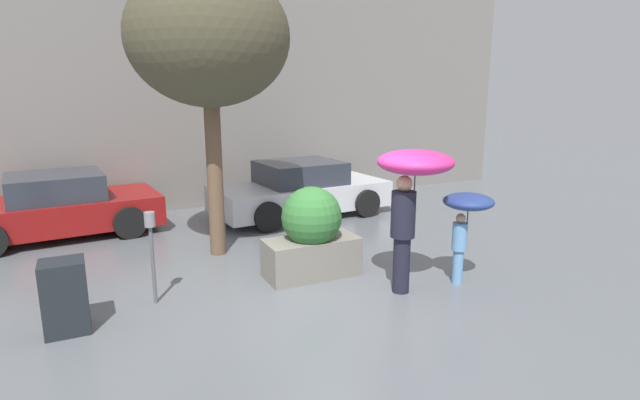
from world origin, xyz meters
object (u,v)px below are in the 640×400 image
planter_box (312,234)px  parking_meter (151,238)px  street_tree (208,39)px  parked_car_far (58,207)px  person_adult (412,180)px  newspaper_box (65,297)px  parked_car_near (300,190)px  person_child (466,211)px

planter_box → parking_meter: bearing=-179.8°
planter_box → parking_meter: 2.38m
street_tree → parking_meter: size_ratio=3.76×
parking_meter → parked_car_far: bearing=106.7°
person_adult → street_tree: bearing=136.0°
parked_car_far → parking_meter: size_ratio=3.06×
person_adult → newspaper_box: bearing=-179.3°
parked_car_near → parking_meter: parking_meter is taller
person_adult → parked_car_near: bearing=95.7°
person_child → parking_meter: size_ratio=1.08×
parked_car_near → planter_box: bearing=154.7°
person_child → parked_car_near: bearing=119.5°
parked_car_near → parking_meter: 5.25m
planter_box → person_adult: (1.01, -1.16, 0.96)m
parking_meter → planter_box: bearing=0.2°
planter_box → street_tree: (-1.06, 1.70, 3.00)m
parked_car_near → parking_meter: (-3.76, -3.65, 0.34)m
planter_box → street_tree: size_ratio=0.30×
street_tree → person_adult: bearing=-54.3°
parking_meter → newspaper_box: (-1.07, -0.40, -0.47)m
person_adult → newspaper_box: size_ratio=2.29×
person_adult → street_tree: street_tree is taller
parked_car_far → newspaper_box: 4.61m
parked_car_near → parking_meter: bearing=129.7°
person_child → parked_car_far: 7.81m
person_adult → person_child: person_adult is taller
parked_car_near → person_child: bearing=-178.4°
street_tree → newspaper_box: street_tree is taller
planter_box → parked_car_near: (1.39, 3.65, -0.10)m
planter_box → person_adult: size_ratio=0.71×
person_child → street_tree: (-2.97, 2.98, 2.55)m
newspaper_box → planter_box: bearing=6.8°
newspaper_box → person_child: bearing=-9.2°
street_tree → parking_meter: 3.50m
parked_car_near → parked_car_far: 5.05m
person_child → parking_meter: 4.48m
planter_box → parked_car_near: bearing=69.2°
planter_box → street_tree: street_tree is taller
person_adult → person_child: 1.05m
person_adult → parking_meter: (-3.38, 1.16, -0.71)m
person_adult → parking_meter: person_adult is taller
parked_car_far → newspaper_box: parked_car_far is taller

